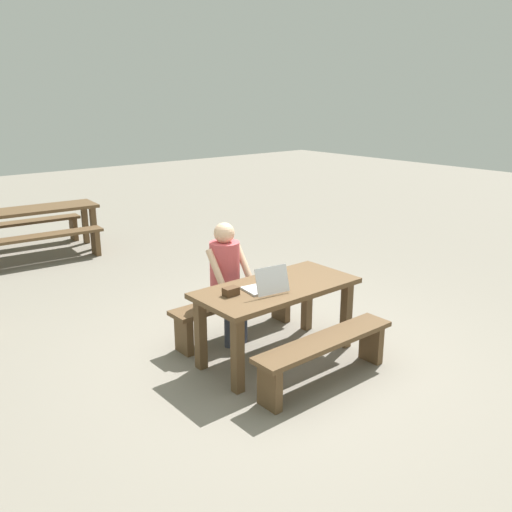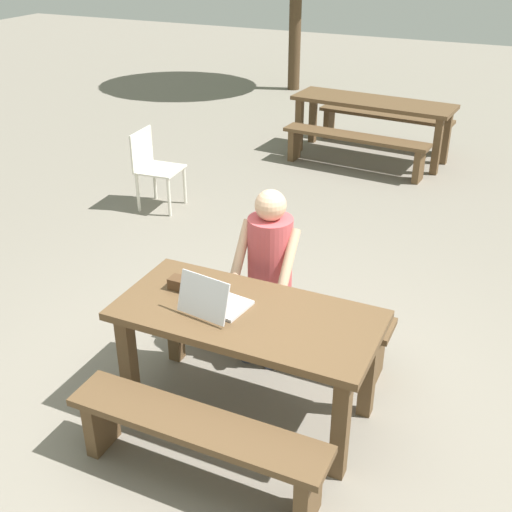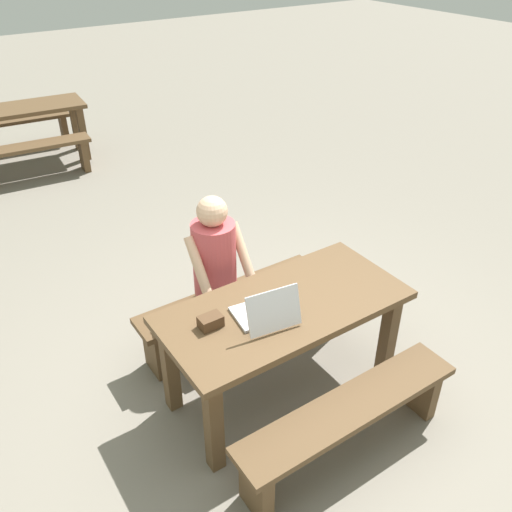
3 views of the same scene
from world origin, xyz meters
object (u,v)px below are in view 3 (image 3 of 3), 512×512
(small_pouch, at_px, (211,321))
(laptop, at_px, (266,312))
(picnic_table_mid, at_px, (0,119))
(picnic_table_front, at_px, (284,319))
(person_seated, at_px, (217,266))

(small_pouch, bearing_deg, laptop, -23.78)
(small_pouch, xyz_separation_m, picnic_table_mid, (-0.15, 5.17, -0.15))
(laptop, xyz_separation_m, picnic_table_mid, (-0.46, 5.31, -0.18))
(picnic_table_front, relative_size, laptop, 4.22)
(small_pouch, xyz_separation_m, person_seated, (0.37, 0.56, -0.05))
(picnic_table_front, bearing_deg, small_pouch, 172.12)
(picnic_table_front, height_order, small_pouch, small_pouch)
(picnic_table_front, height_order, picnic_table_mid, picnic_table_mid)
(small_pouch, bearing_deg, picnic_table_mid, 91.66)
(laptop, relative_size, picnic_table_mid, 0.18)
(laptop, relative_size, person_seated, 0.30)
(picnic_table_front, distance_m, picnic_table_mid, 5.28)
(person_seated, relative_size, picnic_table_mid, 0.60)
(small_pouch, bearing_deg, person_seated, 56.59)
(small_pouch, relative_size, person_seated, 0.11)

